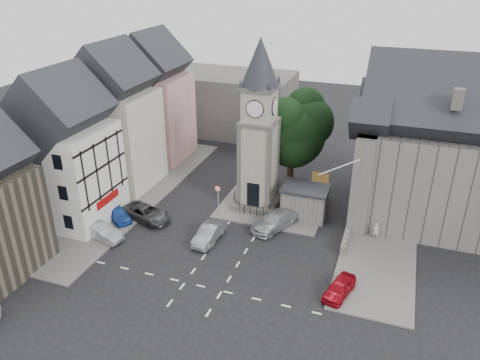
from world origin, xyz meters
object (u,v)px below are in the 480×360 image
at_px(clock_tower, 259,128).
at_px(stone_shelter, 305,201).
at_px(pedestrian, 375,231).
at_px(car_west_blue, 118,214).
at_px(car_east_red, 339,288).

height_order(clock_tower, stone_shelter, clock_tower).
relative_size(clock_tower, pedestrian, 10.19).
xyz_separation_m(stone_shelter, car_west_blue, (-16.30, -6.61, -0.89)).
xyz_separation_m(clock_tower, pedestrian, (11.50, -2.37, -7.32)).
xyz_separation_m(car_west_blue, pedestrian, (23.00, 4.73, 0.14)).
bearing_deg(pedestrian, stone_shelter, -17.41).
bearing_deg(stone_shelter, clock_tower, 174.16).
bearing_deg(car_east_red, pedestrian, 93.41).
bearing_deg(pedestrian, car_west_blue, 9.88).
relative_size(clock_tower, stone_shelter, 3.78).
distance_m(stone_shelter, car_east_red, 11.63).
distance_m(car_west_blue, car_east_red, 21.58).
relative_size(stone_shelter, car_east_red, 1.18).
xyz_separation_m(clock_tower, car_west_blue, (-11.50, -7.10, -7.46)).
relative_size(stone_shelter, car_west_blue, 1.12).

